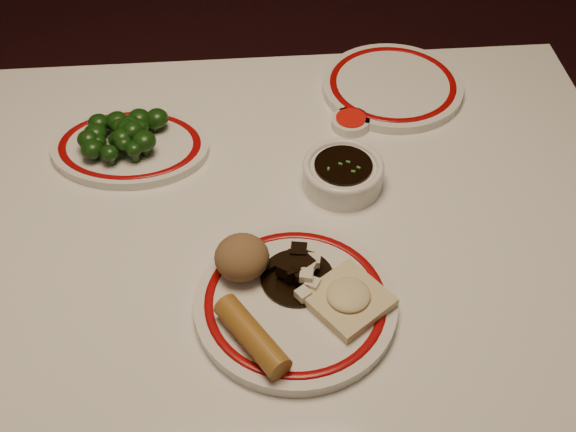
% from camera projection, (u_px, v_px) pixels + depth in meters
% --- Properties ---
extents(dining_table, '(1.20, 0.90, 0.75)m').
position_uv_depth(dining_table, '(247.00, 278.00, 1.10)').
color(dining_table, white).
rests_on(dining_table, ground).
extents(main_plate, '(0.30, 0.30, 0.02)m').
position_uv_depth(main_plate, '(295.00, 303.00, 0.94)').
color(main_plate, silver).
rests_on(main_plate, dining_table).
extents(rice_mound, '(0.07, 0.07, 0.05)m').
position_uv_depth(rice_mound, '(242.00, 257.00, 0.95)').
color(rice_mound, brown).
rests_on(rice_mound, main_plate).
extents(spring_roll, '(0.09, 0.12, 0.03)m').
position_uv_depth(spring_roll, '(252.00, 336.00, 0.88)').
color(spring_roll, '#9A6826').
rests_on(spring_roll, main_plate).
extents(fried_wonton, '(0.13, 0.13, 0.03)m').
position_uv_depth(fried_wonton, '(348.00, 298.00, 0.92)').
color(fried_wonton, beige).
rests_on(fried_wonton, main_plate).
extents(stirfry_heap, '(0.10, 0.10, 0.03)m').
position_uv_depth(stirfry_heap, '(297.00, 271.00, 0.95)').
color(stirfry_heap, black).
rests_on(stirfry_heap, main_plate).
extents(broccoli_plate, '(0.27, 0.24, 0.02)m').
position_uv_depth(broccoli_plate, '(130.00, 147.00, 1.16)').
color(broccoli_plate, silver).
rests_on(broccoli_plate, dining_table).
extents(broccoli_pile, '(0.14, 0.12, 0.05)m').
position_uv_depth(broccoli_pile, '(123.00, 133.00, 1.13)').
color(broccoli_pile, '#23471C').
rests_on(broccoli_pile, broccoli_plate).
extents(soy_bowl, '(0.12, 0.12, 0.04)m').
position_uv_depth(soy_bowl, '(343.00, 175.00, 1.09)').
color(soy_bowl, silver).
rests_on(soy_bowl, dining_table).
extents(sweet_sour_dish, '(0.06, 0.06, 0.02)m').
position_uv_depth(sweet_sour_dish, '(351.00, 122.00, 1.20)').
color(sweet_sour_dish, silver).
rests_on(sweet_sour_dish, dining_table).
extents(mustard_dish, '(0.06, 0.06, 0.02)m').
position_uv_depth(mustard_dish, '(352.00, 158.00, 1.14)').
color(mustard_dish, silver).
rests_on(mustard_dish, dining_table).
extents(far_plate, '(0.33, 0.33, 0.02)m').
position_uv_depth(far_plate, '(392.00, 86.00, 1.27)').
color(far_plate, silver).
rests_on(far_plate, dining_table).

